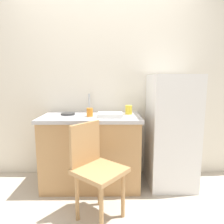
# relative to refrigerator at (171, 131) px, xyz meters

# --- Properties ---
(ground_plane) EXTENTS (8.00, 8.00, 0.00)m
(ground_plane) POSITION_rel_refrigerator_xyz_m (-0.84, -0.66, -0.67)
(ground_plane) COLOR #BCB2A3
(back_wall) EXTENTS (4.80, 0.10, 2.50)m
(back_wall) POSITION_rel_refrigerator_xyz_m (-0.84, 0.34, 0.58)
(back_wall) COLOR silver
(back_wall) RESTS_ON ground_plane
(cabinet_base) EXTENTS (1.13, 0.60, 0.82)m
(cabinet_base) POSITION_rel_refrigerator_xyz_m (-0.97, -0.01, -0.26)
(cabinet_base) COLOR tan
(cabinet_base) RESTS_ON ground_plane
(countertop) EXTENTS (1.17, 0.64, 0.04)m
(countertop) POSITION_rel_refrigerator_xyz_m (-0.97, -0.01, 0.17)
(countertop) COLOR #B7B7BC
(countertop) RESTS_ON cabinet_base
(faucet) EXTENTS (0.02, 0.02, 0.24)m
(faucet) POSITION_rel_refrigerator_xyz_m (-1.01, 0.24, 0.31)
(faucet) COLOR #B7B7BC
(faucet) RESTS_ON countertop
(refrigerator) EXTENTS (0.53, 0.58, 1.35)m
(refrigerator) POSITION_rel_refrigerator_xyz_m (0.00, 0.00, 0.00)
(refrigerator) COLOR white
(refrigerator) RESTS_ON ground_plane
(chair) EXTENTS (0.56, 0.56, 0.89)m
(chair) POSITION_rel_refrigerator_xyz_m (-0.88, -0.62, -0.17)
(chair) COLOR tan
(chair) RESTS_ON ground_plane
(dish_tray) EXTENTS (0.28, 0.20, 0.05)m
(dish_tray) POSITION_rel_refrigerator_xyz_m (-0.74, -0.11, 0.22)
(dish_tray) COLOR white
(dish_tray) RESTS_ON countertop
(hotplate) EXTENTS (0.17, 0.17, 0.02)m
(hotplate) POSITION_rel_refrigerator_xyz_m (-1.25, 0.05, 0.20)
(hotplate) COLOR #2D2D2D
(hotplate) RESTS_ON countertop
(cup_yellow) EXTENTS (0.08, 0.08, 0.11)m
(cup_yellow) POSITION_rel_refrigerator_xyz_m (-0.51, 0.09, 0.25)
(cup_yellow) COLOR yellow
(cup_yellow) RESTS_ON countertop
(cup_orange) EXTENTS (0.07, 0.07, 0.10)m
(cup_orange) POSITION_rel_refrigerator_xyz_m (-0.97, -0.07, 0.24)
(cup_orange) COLOR orange
(cup_orange) RESTS_ON countertop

